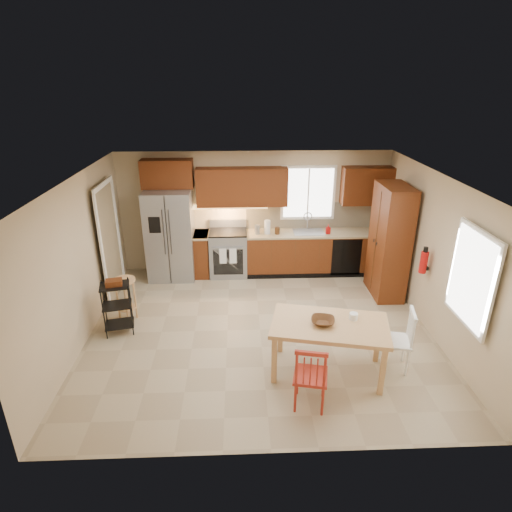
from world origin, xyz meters
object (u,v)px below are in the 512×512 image
(dining_table, at_px, (328,348))
(table_bowl, at_px, (323,324))
(bar_stool, at_px, (126,299))
(refrigerator, at_px, (170,235))
(chair_white, at_px, (395,340))
(soap_bottle, at_px, (328,229))
(range_stove, at_px, (228,253))
(pantry, at_px, (389,242))
(fire_extinguisher, at_px, (424,262))
(chair_red, at_px, (311,374))
(table_jar, at_px, (353,318))
(utility_cart, at_px, (117,308))

(dining_table, relative_size, table_bowl, 4.94)
(dining_table, bearing_deg, bar_stool, 166.15)
(refrigerator, height_order, chair_white, refrigerator)
(soap_bottle, distance_m, bar_stool, 4.12)
(range_stove, height_order, pantry, pantry)
(fire_extinguisher, xyz_separation_m, bar_stool, (-4.87, 0.29, -0.72))
(soap_bottle, xyz_separation_m, dining_table, (-0.59, -3.20, -0.61))
(pantry, height_order, table_bowl, pantry)
(soap_bottle, bearing_deg, chair_red, -103.80)
(range_stove, distance_m, table_jar, 3.66)
(chair_white, xyz_separation_m, table_bowl, (-1.05, -0.05, 0.31))
(range_stove, bearing_deg, dining_table, -66.38)
(soap_bottle, bearing_deg, dining_table, -100.54)
(pantry, xyz_separation_m, chair_white, (-0.59, -2.25, -0.59))
(soap_bottle, distance_m, utility_cart, 4.32)
(dining_table, distance_m, chair_white, 0.95)
(bar_stool, bearing_deg, dining_table, -38.43)
(pantry, height_order, utility_cart, pantry)
(dining_table, xyz_separation_m, bar_stool, (-3.12, 1.54, -0.00))
(chair_red, xyz_separation_m, chair_white, (1.30, 0.70, 0.00))
(chair_white, distance_m, bar_stool, 4.34)
(refrigerator, bearing_deg, chair_red, -60.00)
(bar_stool, bearing_deg, range_stove, 33.68)
(refrigerator, xyz_separation_m, table_jar, (2.93, -3.12, -0.11))
(fire_extinguisher, distance_m, chair_red, 2.90)
(soap_bottle, bearing_deg, range_stove, 177.60)
(utility_cart, bearing_deg, chair_red, -44.97)
(table_bowl, relative_size, utility_cart, 0.36)
(table_bowl, bearing_deg, bar_stool, 153.11)
(range_stove, relative_size, pantry, 0.44)
(refrigerator, height_order, dining_table, refrigerator)
(soap_bottle, bearing_deg, bar_stool, -155.93)
(chair_red, relative_size, chair_white, 1.00)
(soap_bottle, relative_size, utility_cart, 0.21)
(pantry, height_order, table_jar, pantry)
(chair_red, bearing_deg, dining_table, 74.01)
(chair_red, bearing_deg, range_stove, 117.74)
(dining_table, relative_size, bar_stool, 2.07)
(soap_bottle, relative_size, pantry, 0.09)
(pantry, relative_size, table_jar, 15.73)
(refrigerator, xyz_separation_m, chair_white, (3.54, -3.17, -0.45))
(table_bowl, distance_m, table_jar, 0.45)
(refrigerator, relative_size, chair_white, 1.98)
(refrigerator, xyz_separation_m, dining_table, (2.59, -3.22, -0.53))
(fire_extinguisher, distance_m, chair_white, 1.57)
(pantry, height_order, dining_table, pantry)
(range_stove, bearing_deg, pantry, -18.29)
(table_jar, height_order, utility_cart, utility_cart)
(chair_red, height_order, chair_white, same)
(range_stove, bearing_deg, chair_white, -53.57)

